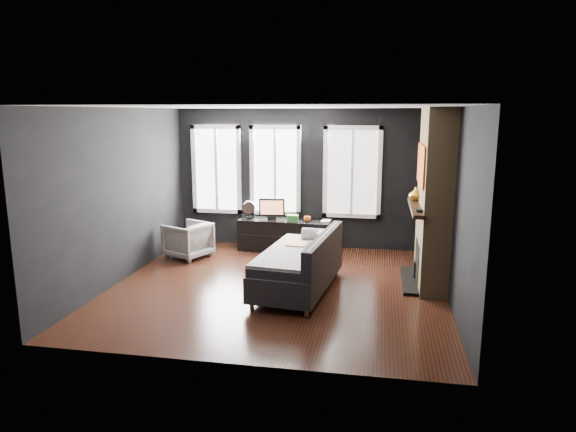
% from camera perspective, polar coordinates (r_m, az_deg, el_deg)
% --- Properties ---
extents(floor, '(5.00, 5.00, 0.00)m').
position_cam_1_polar(floor, '(7.94, -1.11, -7.85)').
color(floor, black).
rests_on(floor, ground).
extents(ceiling, '(5.00, 5.00, 0.00)m').
position_cam_1_polar(ceiling, '(7.49, -1.19, 12.03)').
color(ceiling, white).
rests_on(ceiling, ground).
extents(wall_back, '(5.00, 0.02, 2.70)m').
position_cam_1_polar(wall_back, '(10.04, 1.70, 4.17)').
color(wall_back, black).
rests_on(wall_back, ground).
extents(wall_left, '(0.02, 5.00, 2.70)m').
position_cam_1_polar(wall_left, '(8.46, -18.00, 2.23)').
color(wall_left, black).
rests_on(wall_left, ground).
extents(wall_right, '(0.02, 5.00, 2.70)m').
position_cam_1_polar(wall_right, '(7.52, 17.87, 1.13)').
color(wall_right, black).
rests_on(wall_right, ground).
extents(windows, '(4.00, 0.16, 1.76)m').
position_cam_1_polar(windows, '(10.00, -0.89, 10.06)').
color(windows, white).
rests_on(windows, wall_back).
extents(fireplace, '(0.70, 1.62, 2.70)m').
position_cam_1_polar(fireplace, '(8.08, 15.94, 1.94)').
color(fireplace, '#93724C').
rests_on(fireplace, floor).
extents(sofa, '(1.27, 2.18, 0.89)m').
position_cam_1_polar(sofa, '(7.66, 1.12, -5.08)').
color(sofa, black).
rests_on(sofa, floor).
extents(stripe_pillow, '(0.10, 0.35, 0.35)m').
position_cam_1_polar(stripe_pillow, '(7.97, 3.57, -2.98)').
color(stripe_pillow, gray).
rests_on(stripe_pillow, sofa).
extents(armchair, '(0.88, 0.90, 0.72)m').
position_cam_1_polar(armchair, '(9.58, -11.07, -2.44)').
color(armchair, white).
rests_on(armchair, floor).
extents(media_console, '(1.78, 0.63, 0.60)m').
position_cam_1_polar(media_console, '(9.89, -0.32, -2.12)').
color(media_console, black).
rests_on(media_console, floor).
extents(monitor, '(0.51, 0.16, 0.45)m').
position_cam_1_polar(monitor, '(9.86, -1.80, 0.97)').
color(monitor, black).
rests_on(monitor, media_console).
extents(desk_fan, '(0.28, 0.28, 0.34)m').
position_cam_1_polar(desk_fan, '(9.94, -4.36, 0.72)').
color(desk_fan, '#959595').
rests_on(desk_fan, media_console).
extents(mug, '(0.15, 0.13, 0.13)m').
position_cam_1_polar(mug, '(9.65, 2.16, -0.25)').
color(mug, '#D06424').
rests_on(mug, media_console).
extents(book, '(0.17, 0.03, 0.23)m').
position_cam_1_polar(book, '(9.69, 3.76, 0.11)').
color(book, tan).
rests_on(book, media_console).
extents(storage_box, '(0.22, 0.15, 0.12)m').
position_cam_1_polar(storage_box, '(9.69, 0.51, -0.21)').
color(storage_box, '#2D6E2E').
rests_on(storage_box, media_console).
extents(mantel_vase, '(0.24, 0.25, 0.20)m').
position_cam_1_polar(mantel_vase, '(8.51, 13.98, 2.38)').
color(mantel_vase, gold).
rests_on(mantel_vase, fireplace).
extents(mantel_clock, '(0.12, 0.12, 0.04)m').
position_cam_1_polar(mantel_clock, '(7.54, 14.39, 0.57)').
color(mantel_clock, black).
rests_on(mantel_clock, fireplace).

